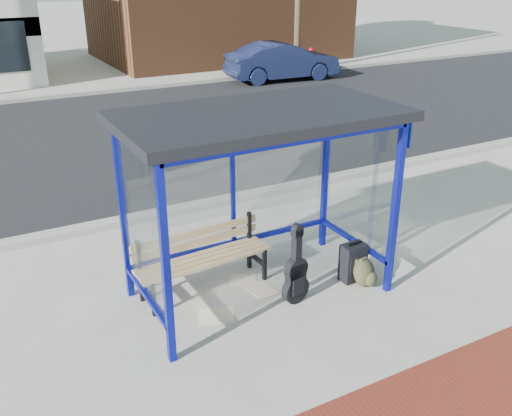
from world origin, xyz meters
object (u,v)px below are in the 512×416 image
backpack (365,273)px  bench (202,255)px  guitar_bag (296,276)px  fire_hydrant (311,57)px  parked_car (282,61)px  suitcase (353,262)px

backpack → bench: bearing=137.6°
guitar_bag → backpack: size_ratio=2.55×
fire_hydrant → bench: bearing=-128.3°
guitar_bag → parked_car: bearing=49.9°
backpack → parked_car: (6.35, 12.75, 0.48)m
suitcase → parked_car: (6.40, 12.55, 0.40)m
guitar_bag → suitcase: bearing=-4.2°
guitar_bag → suitcase: (0.97, 0.10, -0.11)m
suitcase → guitar_bag: bearing=-177.1°
suitcase → parked_car: size_ratio=0.14×
bench → backpack: 2.17m
backpack → parked_car: bearing=48.5°
bench → fire_hydrant: bearing=47.9°
suitcase → fire_hydrant: (8.77, 14.26, 0.16)m
suitcase → bench: bearing=154.4°
bench → fire_hydrant: bench is taller
backpack → guitar_bag: bearing=158.9°
guitar_bag → parked_car: (7.37, 12.64, 0.29)m
guitar_bag → parked_car: parked_car is taller
bench → backpack: (1.91, -0.99, -0.29)m
bench → parked_car: 14.38m
bench → parked_car: parked_car is taller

